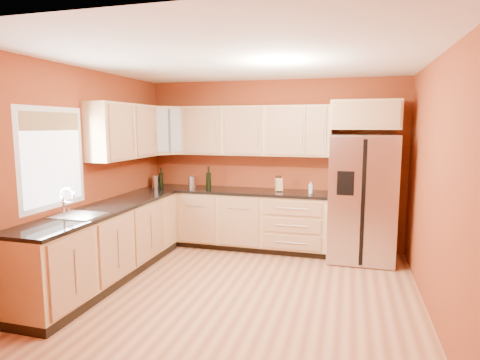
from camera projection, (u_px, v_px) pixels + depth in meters
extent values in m
plane|color=#9A5B3B|center=(239.00, 294.00, 4.56)|extent=(4.00, 4.00, 0.00)
plane|color=white|center=(238.00, 59.00, 4.21)|extent=(4.00, 4.00, 0.00)
cube|color=maroon|center=(273.00, 164.00, 6.30)|extent=(4.00, 0.04, 2.60)
cube|color=maroon|center=(152.00, 224.00, 2.48)|extent=(4.00, 0.04, 2.60)
cube|color=maroon|center=(82.00, 175.00, 4.91)|extent=(0.04, 4.00, 2.60)
cube|color=maroon|center=(438.00, 189.00, 3.86)|extent=(0.04, 4.00, 2.60)
cube|color=tan|center=(234.00, 220.00, 6.27)|extent=(2.90, 0.60, 0.88)
cube|color=tan|center=(106.00, 245.00, 4.95)|extent=(0.60, 2.80, 0.88)
cube|color=black|center=(234.00, 191.00, 6.20)|extent=(2.90, 0.62, 0.04)
cube|color=black|center=(105.00, 209.00, 4.88)|extent=(0.62, 2.80, 0.04)
cube|color=tan|center=(255.00, 131.00, 6.13)|extent=(2.30, 0.33, 0.75)
cube|color=tan|center=(124.00, 131.00, 5.49)|extent=(0.33, 1.35, 0.75)
cube|color=tan|center=(165.00, 131.00, 6.35)|extent=(0.67, 0.67, 0.75)
cube|color=tan|center=(365.00, 115.00, 5.56)|extent=(0.92, 0.60, 0.40)
cube|color=silver|center=(362.00, 198.00, 5.64)|extent=(0.90, 0.75, 1.78)
cube|color=white|center=(53.00, 158.00, 4.40)|extent=(0.03, 0.90, 1.00)
cylinder|color=silver|center=(192.00, 182.00, 6.28)|extent=(0.12, 0.12, 0.20)
cylinder|color=silver|center=(156.00, 181.00, 6.47)|extent=(0.13, 0.13, 0.18)
cube|color=tan|center=(279.00, 185.00, 6.04)|extent=(0.13, 0.12, 0.20)
cylinder|color=silver|center=(311.00, 188.00, 5.85)|extent=(0.06, 0.06, 0.17)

